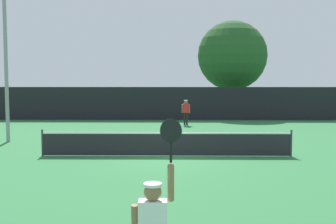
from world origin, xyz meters
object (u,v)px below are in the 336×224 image
player_receiving (186,110)px  large_tree (232,56)px  parked_car_near (136,105)px  tennis_ball (104,152)px  light_pole (5,39)px

player_receiving → large_tree: 9.97m
large_tree → parked_car_near: 9.87m
player_receiving → large_tree: bearing=-117.8°
large_tree → parked_car_near: (-8.54, 2.28, -4.39)m
player_receiving → parked_car_near: bearing=-67.3°
tennis_ball → large_tree: (8.01, 18.67, 5.14)m
tennis_ball → parked_car_near: size_ratio=0.02×
player_receiving → light_pole: size_ratio=0.19×
light_pole → tennis_ball: bearing=-29.5°
parked_car_near → light_pole: bearing=-105.2°
player_receiving → light_pole: 12.50m
light_pole → large_tree: bearing=49.7°
large_tree → parked_car_near: large_tree is taller
tennis_ball → large_tree: size_ratio=0.01×
light_pole → parked_car_near: (4.76, 17.94, -4.26)m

